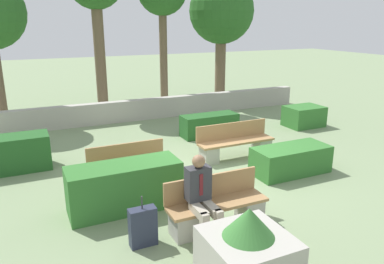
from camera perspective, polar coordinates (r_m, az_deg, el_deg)
The scene contains 14 objects.
ground_plane at distance 8.32m, azimuth 3.29°, elevation -6.61°, with size 60.00×60.00×0.00m, color gray.
perimeter_wall at distance 12.98m, azimuth -8.00°, elevation 3.40°, with size 12.65×0.30×0.70m.
bench_front at distance 6.25m, azimuth 3.79°, elevation -11.62°, with size 1.69×0.49×0.85m.
bench_left_side at distance 9.31m, azimuth 6.63°, elevation -1.93°, with size 1.97×0.48×0.85m.
bench_right_side at distance 7.82m, azimuth -9.53°, elevation -5.84°, with size 1.63×0.48×0.85m.
person_seated_man at distance 5.81m, azimuth 1.46°, elevation -9.38°, with size 0.38×0.64×1.32m.
hedge_block_near_left at distance 8.62m, azimuth 14.81°, elevation -4.13°, with size 1.74×0.77×0.61m.
hedge_block_near_right at distance 11.06m, azimuth 2.66°, elevation 1.08°, with size 1.69×0.63×0.64m.
hedge_block_mid_left at distance 6.86m, azimuth -10.22°, elevation -8.20°, with size 1.99×0.73×0.85m.
hedge_block_mid_right at distance 12.57m, azimuth 16.67°, elevation 2.31°, with size 1.17×0.85×0.65m.
hedge_block_far_left at distance 9.35m, azimuth -26.18°, elevation -3.06°, with size 1.76×0.72×0.80m.
planter_corner_left at distance 5.15m, azimuth 8.47°, elevation -17.31°, with size 1.07×1.07×1.01m.
suitcase at distance 5.83m, azimuth -7.49°, elevation -14.14°, with size 0.41×0.19×0.81m.
tree_rightmost at distance 15.22m, azimuth 4.50°, elevation 17.66°, with size 2.51×2.51×4.90m.
Camera 1 is at (-3.66, -6.72, 3.27)m, focal length 35.00 mm.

